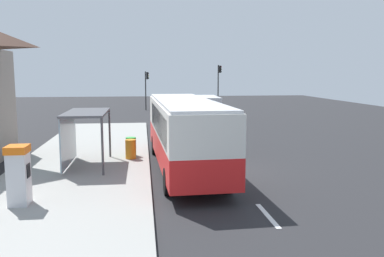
% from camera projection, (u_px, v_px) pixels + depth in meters
% --- Properties ---
extents(ground_plane, '(56.00, 92.00, 0.04)m').
position_uv_depth(ground_plane, '(188.00, 129.00, 32.32)').
color(ground_plane, '#262628').
extents(sidewalk_platform, '(6.20, 30.00, 0.18)m').
position_uv_depth(sidewalk_platform, '(85.00, 163.00, 19.74)').
color(sidewalk_platform, '#999993').
rests_on(sidewalk_platform, ground).
extents(lane_stripe_seg_0, '(0.16, 2.20, 0.01)m').
position_uv_depth(lane_stripe_seg_0, '(268.00, 215.00, 12.68)').
color(lane_stripe_seg_0, silver).
rests_on(lane_stripe_seg_0, ground).
extents(lane_stripe_seg_1, '(0.16, 2.20, 0.01)m').
position_uv_depth(lane_stripe_seg_1, '(233.00, 176.00, 17.59)').
color(lane_stripe_seg_1, silver).
rests_on(lane_stripe_seg_1, ground).
extents(lane_stripe_seg_2, '(0.16, 2.20, 0.01)m').
position_uv_depth(lane_stripe_seg_2, '(213.00, 153.00, 22.51)').
color(lane_stripe_seg_2, silver).
rests_on(lane_stripe_seg_2, ground).
extents(lane_stripe_seg_3, '(0.16, 2.20, 0.01)m').
position_uv_depth(lane_stripe_seg_3, '(200.00, 139.00, 27.43)').
color(lane_stripe_seg_3, silver).
rests_on(lane_stripe_seg_3, ground).
extents(lane_stripe_seg_4, '(0.16, 2.20, 0.01)m').
position_uv_depth(lane_stripe_seg_4, '(191.00, 129.00, 32.35)').
color(lane_stripe_seg_4, silver).
rests_on(lane_stripe_seg_4, ground).
extents(lane_stripe_seg_5, '(0.16, 2.20, 0.01)m').
position_uv_depth(lane_stripe_seg_5, '(185.00, 121.00, 37.26)').
color(lane_stripe_seg_5, silver).
rests_on(lane_stripe_seg_5, ground).
extents(lane_stripe_seg_6, '(0.16, 2.20, 0.01)m').
position_uv_depth(lane_stripe_seg_6, '(180.00, 116.00, 42.18)').
color(lane_stripe_seg_6, silver).
rests_on(lane_stripe_seg_6, ground).
extents(lane_stripe_seg_7, '(0.16, 2.20, 0.01)m').
position_uv_depth(lane_stripe_seg_7, '(176.00, 111.00, 47.10)').
color(lane_stripe_seg_7, silver).
rests_on(lane_stripe_seg_7, ground).
extents(bus, '(2.88, 11.09, 3.21)m').
position_uv_depth(bus, '(184.00, 130.00, 18.41)').
color(bus, red).
rests_on(bus, ground).
extents(white_van, '(2.16, 5.26, 2.30)m').
position_uv_depth(white_van, '(207.00, 107.00, 36.98)').
color(white_van, silver).
rests_on(white_van, ground).
extents(sedan_near, '(1.97, 4.46, 1.52)m').
position_uv_depth(sedan_near, '(192.00, 103.00, 48.68)').
color(sedan_near, '#A51919').
rests_on(sedan_near, ground).
extents(sedan_far, '(1.87, 4.42, 1.52)m').
position_uv_depth(sedan_far, '(186.00, 100.00, 55.55)').
color(sedan_far, black).
rests_on(sedan_far, ground).
extents(ticket_machine, '(0.66, 0.76, 1.94)m').
position_uv_depth(ticket_machine, '(19.00, 175.00, 13.05)').
color(ticket_machine, silver).
rests_on(ticket_machine, sidewalk_platform).
extents(recycling_bin_orange, '(0.52, 0.52, 0.95)m').
position_uv_depth(recycling_bin_orange, '(131.00, 149.00, 20.22)').
color(recycling_bin_orange, orange).
rests_on(recycling_bin_orange, sidewalk_platform).
extents(recycling_bin_green, '(0.52, 0.52, 0.95)m').
position_uv_depth(recycling_bin_green, '(131.00, 147.00, 20.91)').
color(recycling_bin_green, green).
rests_on(recycling_bin_green, sidewalk_platform).
extents(traffic_light_near_side, '(0.49, 0.28, 5.35)m').
position_uv_depth(traffic_light_near_side, '(219.00, 80.00, 48.41)').
color(traffic_light_near_side, '#2D2D2D').
rests_on(traffic_light_near_side, ground).
extents(traffic_light_far_side, '(0.49, 0.28, 4.58)m').
position_uv_depth(traffic_light_far_side, '(146.00, 84.00, 48.24)').
color(traffic_light_far_side, '#2D2D2D').
rests_on(traffic_light_far_side, ground).
extents(bus_shelter, '(1.80, 4.00, 2.50)m').
position_uv_depth(bus_shelter, '(80.00, 124.00, 18.44)').
color(bus_shelter, '#4C4C51').
rests_on(bus_shelter, sidewalk_platform).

